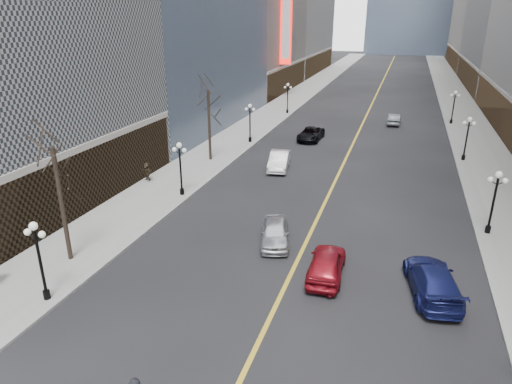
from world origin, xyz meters
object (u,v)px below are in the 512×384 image
Objects in this scene: car_nb_far at (311,134)px; car_sb_near at (433,280)px; car_sb_mid at (326,264)px; streetlamp_west_1 at (180,163)px; car_nb_near at (275,232)px; streetlamp_west_0 at (39,253)px; streetlamp_east_3 at (454,104)px; streetlamp_west_2 at (250,119)px; car_sb_far at (394,119)px; streetlamp_west_3 at (288,95)px; streetlamp_east_2 at (467,134)px; streetlamp_east_1 at (495,196)px; car_nb_mid at (279,160)px.

car_sb_near is at bearing -64.42° from car_nb_far.
streetlamp_west_1 is at bearing -35.26° from car_sb_mid.
car_nb_far is at bearing 81.18° from car_nb_near.
streetlamp_west_0 is 0.77× the size of car_sb_near.
streetlamp_west_2 is at bearing -142.67° from streetlamp_east_3.
car_sb_far is at bearing -95.73° from car_sb_near.
streetlamp_west_2 is 18.00m from streetlamp_west_3.
streetlamp_east_2 is 28.72m from car_sb_mid.
car_nb_far is (6.62, 3.56, -2.14)m from streetlamp_west_2.
streetlamp_west_3 is at bearing 123.25° from streetlamp_east_1.
streetlamp_west_1 is at bearing 180.00° from streetlamp_east_1.
car_nb_mid is at bearing -64.05° from car_sb_near.
streetlamp_west_0 reaches higher than car_sb_far.
streetlamp_west_0 is 1.00× the size of streetlamp_west_2.
car_sb_near is at bearing -98.41° from streetlamp_east_2.
streetlamp_west_2 reaches higher than car_sb_mid.
streetlamp_east_2 and streetlamp_west_1 have the same top height.
car_sb_near reaches higher than car_nb_far.
streetlamp_east_3 is 29.68m from streetlamp_west_2.
streetlamp_west_1 is 18.00m from streetlamp_west_2.
streetlamp_east_3 is at bearing 0.00° from streetlamp_west_3.
streetlamp_west_3 is at bearing -75.33° from car_sb_mid.
streetlamp_west_3 is at bearing 90.00° from streetlamp_west_2.
streetlamp_east_1 reaches higher than car_nb_far.
streetlamp_west_1 is 22.66m from car_nb_far.
car_nb_near is 5.06m from car_sb_mid.
streetlamp_west_3 is 49.04m from car_sb_near.
streetlamp_west_0 reaches higher than car_sb_near.
car_nb_far is at bearing -79.15° from car_sb_mid.
streetlamp_east_1 is at bearing -124.69° from car_sb_near.
car_sb_near is at bearing -32.89° from car_nb_near.
car_sb_mid reaches higher than car_sb_far.
streetlamp_east_2 is 0.99× the size of car_sb_far.
streetlamp_east_3 is 0.83× the size of car_nb_far.
streetlamp_east_3 and streetlamp_west_3 have the same top height.
car_nb_mid reaches higher than car_nb_far.
streetlamp_west_0 reaches higher than car_nb_far.
streetlamp_east_3 and streetlamp_west_2 have the same top height.
streetlamp_east_1 and streetlamp_west_0 have the same top height.
streetlamp_west_2 is at bearing 96.93° from car_nb_near.
streetlamp_west_3 is at bearing 93.83° from car_nb_mid.
car_nb_mid is at bearing 88.76° from car_nb_near.
car_nb_far is (0.73, 11.94, -0.10)m from car_nb_mid.
car_sb_near is (-3.97, -44.89, -2.05)m from streetlamp_east_3.
car_nb_near is at bearing -76.81° from streetlamp_west_3.
streetlamp_west_3 is at bearing 117.09° from car_nb_far.
car_sb_near reaches higher than car_sb_far.
streetlamp_east_3 is at bearing 37.33° from streetlamp_west_2.
streetlamp_east_1 is at bearing 34.14° from streetlamp_west_0.
streetlamp_west_0 is 15.65m from car_sb_mid.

